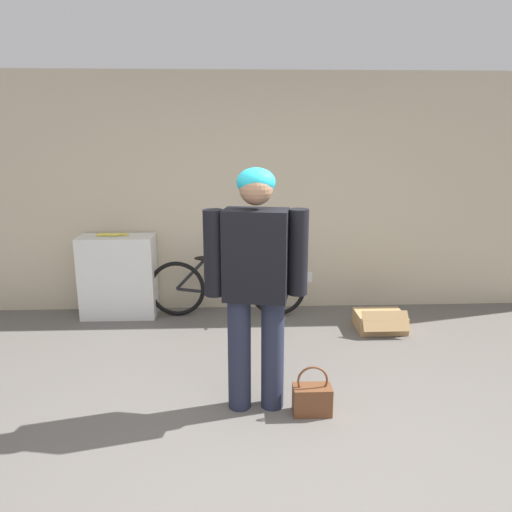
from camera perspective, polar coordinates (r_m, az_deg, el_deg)
The scene contains 8 objects.
ground_plane at distance 3.21m, azimuth 3.52°, elevation -23.93°, with size 14.00×14.00×0.00m, color #605B56.
wall_back at distance 5.54m, azimuth 0.58°, elevation 7.04°, with size 8.00×0.07×2.60m.
side_shelf at distance 5.62m, azimuth -15.45°, elevation -2.26°, with size 0.79×0.37×0.89m.
person at distance 3.45m, azimuth -0.00°, elevation -2.04°, with size 0.72×0.34×1.74m.
bicycle at distance 5.45m, azimuth -3.35°, elevation -3.51°, with size 1.71×0.46×0.69m.
banana at distance 5.51m, azimuth -16.11°, elevation 2.38°, with size 0.37×0.10×0.04m.
handbag at distance 3.74m, azimuth 6.44°, elevation -15.86°, with size 0.27×0.15×0.37m.
cardboard_box at distance 5.30m, azimuth 13.97°, elevation -7.24°, with size 0.48×0.46×0.25m.
Camera 1 is at (-0.29, -2.52, 1.97)m, focal length 35.00 mm.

